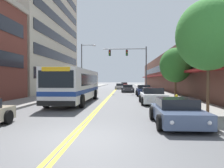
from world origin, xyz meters
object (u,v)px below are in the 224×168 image
car_navy_parked_right_far (144,91)px  fire_hydrant (176,99)px  car_dark_grey_moving_lead (128,88)px  car_white_parked_right_mid (153,96)px  car_slate_blue_parked_right_foreground (177,112)px  car_silver_moving_second (120,86)px  street_lamp_left_far (84,64)px  street_tree_right_near (208,35)px  city_bus (76,84)px  street_lamp_left_near (1,29)px  traffic_signal_mast (132,60)px  car_black_parked_left_near (89,88)px  street_tree_right_mid (175,65)px  car_red_moving_third (124,85)px

car_navy_parked_right_far → fire_hydrant: car_navy_parked_right_far is taller
car_navy_parked_right_far → car_dark_grey_moving_lead: size_ratio=0.98×
car_white_parked_right_mid → car_slate_blue_parked_right_foreground: bearing=-90.1°
car_silver_moving_second → street_lamp_left_far: 14.08m
street_tree_right_near → street_lamp_left_far: bearing=116.0°
city_bus → street_lamp_left_far: (-2.39, 16.28, 3.10)m
city_bus → street_lamp_left_near: street_lamp_left_near is taller
traffic_signal_mast → street_lamp_left_near: size_ratio=0.85×
traffic_signal_mast → street_tree_right_near: size_ratio=1.13×
car_white_parked_right_mid → fire_hydrant: 2.29m
car_navy_parked_right_far → street_tree_right_near: bearing=-82.1°
car_black_parked_left_near → car_navy_parked_right_far: size_ratio=1.03×
traffic_signal_mast → street_tree_right_mid: (4.41, -9.83, -1.48)m
city_bus → street_tree_right_mid: (9.98, 4.31, 1.98)m
car_slate_blue_parked_right_foreground → street_tree_right_mid: bearing=77.5°
car_dark_grey_moving_lead → traffic_signal_mast: traffic_signal_mast is taller
car_white_parked_right_mid → car_dark_grey_moving_lead: bearing=96.1°
car_dark_grey_moving_lead → city_bus: bearing=-106.3°
car_navy_parked_right_far → street_lamp_left_far: street_lamp_left_far is taller
city_bus → street_tree_right_near: 12.05m
fire_hydrant → street_tree_right_near: bearing=-82.8°
car_black_parked_left_near → street_tree_right_mid: (11.68, -13.25, 3.00)m
city_bus → street_tree_right_near: size_ratio=1.83×
car_slate_blue_parked_right_foreground → car_dark_grey_moving_lead: size_ratio=0.88×
street_lamp_left_near → street_tree_right_mid: size_ratio=1.57×
car_dark_grey_moving_lead → car_red_moving_third: bearing=91.6°
car_black_parked_left_near → car_dark_grey_moving_lead: bearing=-5.0°
traffic_signal_mast → car_silver_moving_second: bearing=98.7°
traffic_signal_mast → fire_hydrant: (2.94, -16.66, -4.60)m
car_navy_parked_right_far → street_tree_right_mid: bearing=-54.2°
car_navy_parked_right_far → car_dark_grey_moving_lead: 8.64m
street_lamp_left_near → car_red_moving_third: bearing=82.0°
car_red_moving_third → street_lamp_left_near: street_lamp_left_near is taller
car_slate_blue_parked_right_foreground → street_lamp_left_far: (-9.25, 25.98, 4.19)m
car_navy_parked_right_far → street_lamp_left_near: bearing=-119.7°
car_white_parked_right_mid → street_tree_right_near: 7.83m
street_lamp_left_far → traffic_signal_mast: bearing=-15.0°
car_slate_blue_parked_right_foreground → street_tree_right_mid: street_tree_right_mid is taller
city_bus → car_silver_moving_second: city_bus is taller
car_white_parked_right_mid → traffic_signal_mast: bearing=95.0°
city_bus → car_white_parked_right_mid: (6.88, -0.93, -1.02)m
car_white_parked_right_mid → car_silver_moving_second: bearing=96.8°
car_silver_moving_second → street_tree_right_near: (5.73, -35.74, 3.99)m
car_dark_grey_moving_lead → car_slate_blue_parked_right_foreground: bearing=-85.9°
car_navy_parked_right_far → car_silver_moving_second: bearing=100.1°
city_bus → street_lamp_left_far: bearing=98.3°
car_dark_grey_moving_lead → car_red_moving_third: 23.33m
car_slate_blue_parked_right_foreground → car_navy_parked_right_far: bearing=89.8°
car_dark_grey_moving_lead → street_tree_right_near: 24.98m
city_bus → car_black_parked_left_near: size_ratio=2.43×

